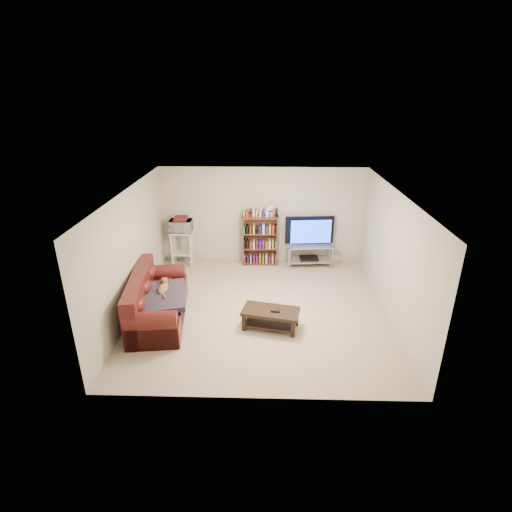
{
  "coord_description": "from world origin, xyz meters",
  "views": [
    {
      "loc": [
        0.11,
        -7.0,
        4.13
      ],
      "look_at": [
        -0.1,
        0.4,
        1.0
      ],
      "focal_mm": 28.0,
      "sensor_mm": 36.0,
      "label": 1
    }
  ],
  "objects_px": {
    "coffee_table": "(271,315)",
    "tv_stand": "(309,251)",
    "bookshelf": "(260,240)",
    "sofa": "(154,303)"
  },
  "relations": [
    {
      "from": "coffee_table",
      "to": "bookshelf",
      "type": "relative_size",
      "value": 0.88
    },
    {
      "from": "sofa",
      "to": "tv_stand",
      "type": "height_order",
      "value": "sofa"
    },
    {
      "from": "coffee_table",
      "to": "tv_stand",
      "type": "bearing_deg",
      "value": 83.64
    },
    {
      "from": "sofa",
      "to": "bookshelf",
      "type": "height_order",
      "value": "bookshelf"
    },
    {
      "from": "bookshelf",
      "to": "coffee_table",
      "type": "bearing_deg",
      "value": -86.65
    },
    {
      "from": "coffee_table",
      "to": "tv_stand",
      "type": "distance_m",
      "value": 3.02
    },
    {
      "from": "coffee_table",
      "to": "bookshelf",
      "type": "bearing_deg",
      "value": 107.3
    },
    {
      "from": "sofa",
      "to": "bookshelf",
      "type": "xyz_separation_m",
      "value": [
        1.98,
        2.64,
        0.33
      ]
    },
    {
      "from": "coffee_table",
      "to": "bookshelf",
      "type": "xyz_separation_m",
      "value": [
        -0.25,
        2.91,
        0.4
      ]
    },
    {
      "from": "coffee_table",
      "to": "tv_stand",
      "type": "relative_size",
      "value": 0.97
    }
  ]
}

